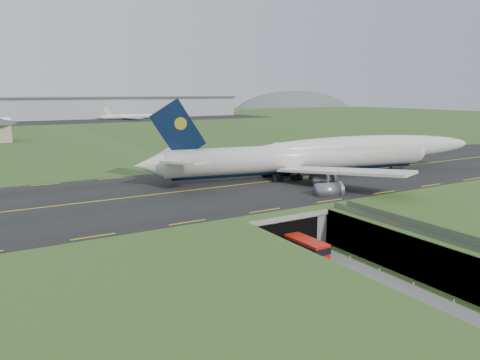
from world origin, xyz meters
TOP-DOWN VIEW (x-y plane):
  - ground at (0.00, 0.00)m, footprint 900.00×900.00m
  - airfield_deck at (0.00, 0.00)m, footprint 800.00×800.00m
  - trench_road at (0.00, -7.50)m, footprint 12.00×75.00m
  - taxiway at (0.00, 33.00)m, footprint 800.00×44.00m
  - tunnel_portal at (0.00, 16.71)m, footprint 17.00×22.30m
  - jumbo_jet at (27.71, 32.29)m, footprint 85.71×55.99m
  - shuttle_tram at (-0.09, 3.26)m, footprint 3.19×7.93m
  - cargo_terminal at (-0.18, 299.41)m, footprint 320.00×67.00m
  - distant_hills at (64.38, 430.00)m, footprint 700.00×91.00m

SIDE VIEW (x-z plane):
  - distant_hills at x=64.38m, z-range -34.00..26.00m
  - ground at x=0.00m, z-range 0.00..0.00m
  - trench_road at x=0.00m, z-range 0.00..0.20m
  - shuttle_tram at x=-0.09m, z-range 0.16..3.36m
  - airfield_deck at x=0.00m, z-range 0.00..6.00m
  - tunnel_portal at x=0.00m, z-range 0.33..6.33m
  - taxiway at x=0.00m, z-range 6.00..6.18m
  - jumbo_jet at x=27.71m, z-range 1.63..20.47m
  - cargo_terminal at x=-0.18m, z-range 6.16..21.76m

